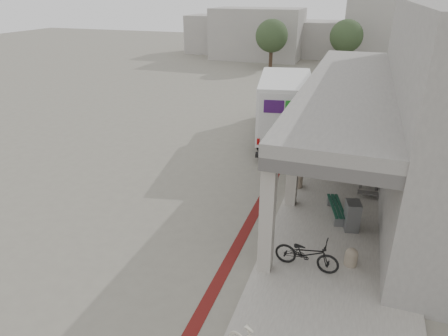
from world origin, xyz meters
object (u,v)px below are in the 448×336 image
at_px(bench, 336,208).
at_px(bicycle_black, 307,253).
at_px(fedex_truck, 285,104).
at_px(utility_cabinet, 352,216).

xyz_separation_m(bench, bicycle_black, (-0.56, -3.23, 0.19)).
relative_size(fedex_truck, bicycle_black, 4.55).
relative_size(fedex_truck, bench, 4.74).
height_order(bench, bicycle_black, bicycle_black).
xyz_separation_m(utility_cabinet, bicycle_black, (-1.10, -2.53, -0.01)).
bearing_deg(fedex_truck, bench, -76.76).
distance_m(bench, bicycle_black, 3.28).
bearing_deg(fedex_truck, bicycle_black, -85.80).
bearing_deg(bench, utility_cabinet, -67.28).
xyz_separation_m(bench, utility_cabinet, (0.54, -0.71, 0.20)).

